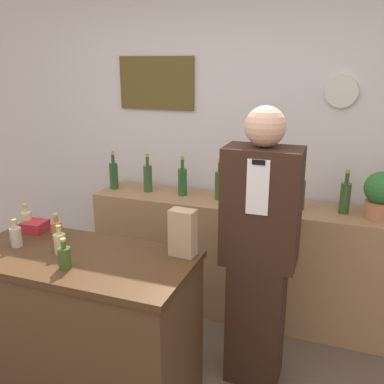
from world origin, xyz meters
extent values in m
cube|color=silver|center=(0.00, 2.00, 1.35)|extent=(5.20, 0.06, 2.70)
cube|color=brown|center=(-0.60, 1.96, 1.80)|extent=(0.65, 0.02, 0.42)
cylinder|color=beige|center=(0.84, 1.95, 1.76)|extent=(0.22, 0.03, 0.22)
cube|color=#9E754C|center=(0.20, 1.72, 0.47)|extent=(2.37, 0.43, 0.94)
cube|color=#4C331E|center=(-0.45, 0.53, 0.44)|extent=(1.28, 0.62, 0.88)
cube|color=#422916|center=(-0.45, 0.53, 0.90)|extent=(1.31, 0.65, 0.04)
cylinder|color=tan|center=(-0.73, 0.28, 0.27)|extent=(0.07, 0.07, 0.26)
cylinder|color=tan|center=(-0.45, 0.28, 0.27)|extent=(0.07, 0.07, 0.26)
cube|color=#331E14|center=(0.48, 1.03, 0.40)|extent=(0.33, 0.26, 0.81)
cube|color=#331E14|center=(0.48, 1.03, 1.16)|extent=(0.44, 0.26, 0.70)
cube|color=white|center=(0.48, 0.90, 1.31)|extent=(0.12, 0.01, 0.31)
cube|color=black|center=(0.48, 0.89, 1.45)|extent=(0.07, 0.01, 0.03)
sphere|color=tan|center=(0.48, 1.03, 1.62)|extent=(0.23, 0.23, 0.23)
cylinder|color=#B27047|center=(1.16, 1.71, 1.00)|extent=(0.18, 0.18, 0.12)
sphere|color=#2D6B2D|center=(1.16, 1.71, 1.15)|extent=(0.22, 0.22, 0.22)
cube|color=tan|center=(0.11, 0.74, 1.06)|extent=(0.15, 0.10, 0.27)
cube|color=maroon|center=(-0.91, 0.74, 0.96)|extent=(0.15, 0.15, 0.07)
cylinder|color=tan|center=(-0.98, 0.76, 0.98)|extent=(0.07, 0.07, 0.11)
cylinder|color=tan|center=(-0.98, 0.76, 1.06)|extent=(0.03, 0.03, 0.04)
cylinder|color=#B29933|center=(-0.98, 0.76, 1.08)|extent=(0.03, 0.03, 0.01)
cylinder|color=tan|center=(-0.85, 0.51, 0.98)|extent=(0.07, 0.07, 0.11)
cylinder|color=tan|center=(-0.85, 0.51, 1.06)|extent=(0.03, 0.03, 0.04)
cylinder|color=#B29933|center=(-0.85, 0.51, 1.08)|extent=(0.03, 0.03, 0.01)
cylinder|color=#A4623D|center=(-0.69, 0.68, 0.98)|extent=(0.07, 0.07, 0.11)
cylinder|color=#A4623D|center=(-0.69, 0.68, 1.06)|extent=(0.03, 0.03, 0.04)
cylinder|color=#B29933|center=(-0.69, 0.68, 1.08)|extent=(0.03, 0.03, 0.01)
cylinder|color=tan|center=(-0.55, 0.52, 0.98)|extent=(0.07, 0.07, 0.11)
cylinder|color=tan|center=(-0.55, 0.52, 1.06)|extent=(0.03, 0.03, 0.04)
cylinder|color=#B29933|center=(-0.55, 0.52, 1.08)|extent=(0.03, 0.03, 0.01)
cylinder|color=#374D1E|center=(-0.41, 0.38, 0.98)|extent=(0.07, 0.07, 0.11)
cylinder|color=#374D1E|center=(-0.41, 0.38, 1.06)|extent=(0.03, 0.03, 0.04)
cylinder|color=#B29933|center=(-0.41, 0.38, 1.08)|extent=(0.03, 0.03, 0.01)
cylinder|color=#264F23|center=(-0.90, 1.72, 1.05)|extent=(0.07, 0.07, 0.22)
cylinder|color=#264F23|center=(-0.90, 1.72, 1.19)|extent=(0.03, 0.03, 0.08)
cylinder|color=#B29933|center=(-0.90, 1.72, 1.25)|extent=(0.03, 0.03, 0.03)
cylinder|color=#315228|center=(-0.60, 1.74, 1.05)|extent=(0.07, 0.07, 0.22)
cylinder|color=#315228|center=(-0.60, 1.74, 1.19)|extent=(0.03, 0.03, 0.08)
cylinder|color=#B29933|center=(-0.60, 1.74, 1.25)|extent=(0.03, 0.03, 0.03)
cylinder|color=#275729|center=(-0.29, 1.74, 1.05)|extent=(0.07, 0.07, 0.22)
cylinder|color=#275729|center=(-0.29, 1.74, 1.19)|extent=(0.03, 0.03, 0.08)
cylinder|color=#B29933|center=(-0.29, 1.74, 1.25)|extent=(0.03, 0.03, 0.03)
cylinder|color=#344D1F|center=(0.02, 1.74, 1.05)|extent=(0.07, 0.07, 0.22)
cylinder|color=#344D1F|center=(0.02, 1.74, 1.19)|extent=(0.03, 0.03, 0.08)
cylinder|color=#B29933|center=(0.02, 1.74, 1.25)|extent=(0.03, 0.03, 0.03)
cylinder|color=#355828|center=(0.32, 1.71, 1.05)|extent=(0.07, 0.07, 0.22)
cylinder|color=#355828|center=(0.32, 1.71, 1.19)|extent=(0.03, 0.03, 0.08)
cylinder|color=#B29933|center=(0.32, 1.71, 1.25)|extent=(0.03, 0.03, 0.03)
cylinder|color=#2C4C22|center=(0.63, 1.71, 1.05)|extent=(0.07, 0.07, 0.22)
cylinder|color=#2C4C22|center=(0.63, 1.71, 1.19)|extent=(0.03, 0.03, 0.08)
cylinder|color=#B29933|center=(0.63, 1.71, 1.25)|extent=(0.03, 0.03, 0.03)
cylinder|color=#314F24|center=(0.94, 1.74, 1.05)|extent=(0.07, 0.07, 0.22)
cylinder|color=#314F24|center=(0.94, 1.74, 1.19)|extent=(0.03, 0.03, 0.08)
cylinder|color=#B29933|center=(0.94, 1.74, 1.25)|extent=(0.03, 0.03, 0.03)
camera|label=1|loc=(0.92, -1.30, 1.96)|focal=40.00mm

